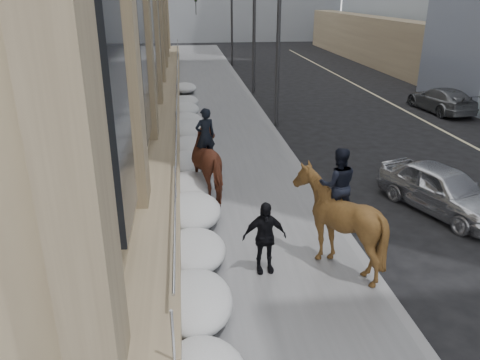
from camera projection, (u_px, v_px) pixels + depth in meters
name	position (u px, v px, depth m)	size (l,w,h in m)	color
ground	(268.00, 315.00, 9.41)	(140.00, 140.00, 0.00)	black
sidewalk	(223.00, 153.00, 18.59)	(5.00, 80.00, 0.12)	#59585B
curb	(288.00, 151.00, 18.88)	(0.24, 80.00, 0.12)	slate
lane_line	(470.00, 145.00, 19.79)	(0.15, 70.00, 0.01)	#BFB78C
streetlight_mid	(275.00, 27.00, 20.89)	(1.71, 0.24, 8.00)	#2D2D30
streetlight_far	(230.00, 10.00, 39.29)	(1.71, 0.24, 8.00)	#2D2D30
traffic_signal	(239.00, 28.00, 28.39)	(4.10, 0.22, 6.00)	#2D2D30
snow_bank	(188.00, 161.00, 16.53)	(1.70, 18.10, 0.76)	silver
mounted_horse_left	(212.00, 160.00, 14.37)	(1.83, 2.67, 2.69)	#4C2416
mounted_horse_right	(337.00, 217.00, 10.51)	(2.09, 2.28, 2.79)	#3D2811
pedestrian	(264.00, 237.00, 10.38)	(0.99, 0.41, 1.70)	black
car_silver	(442.00, 189.00, 13.61)	(1.64, 4.08, 1.39)	#B4B6BD
car_grey	(441.00, 100.00, 25.05)	(1.83, 4.50, 1.31)	#55585C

